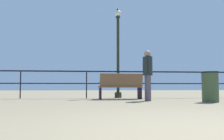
{
  "coord_description": "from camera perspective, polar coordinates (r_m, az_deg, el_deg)",
  "views": [
    {
      "loc": [
        -1.25,
        -2.22,
        0.43
      ],
      "look_at": [
        -0.3,
        6.59,
        1.06
      ],
      "focal_mm": 38.56,
      "sensor_mm": 36.0,
      "label": 1
    }
  ],
  "objects": [
    {
      "name": "ground_plane",
      "position": [
        2.58,
        23.46,
        -13.34
      ],
      "size": [
        60.0,
        60.0,
        0.0
      ],
      "primitive_type": "plane",
      "color": "gray"
    },
    {
      "name": "pier_railing",
      "position": [
        9.4,
        1.48,
        -1.86
      ],
      "size": [
        22.18,
        0.05,
        1.06
      ],
      "color": "black",
      "rests_on": "ground_plane"
    },
    {
      "name": "bench_near_left",
      "position": [
        8.54,
        2.07,
        -3.64
      ],
      "size": [
        1.56,
        0.78,
        0.91
      ],
      "color": "brown",
      "rests_on": "ground_plane"
    },
    {
      "name": "lamppost_center",
      "position": [
        9.85,
        1.44,
        4.41
      ],
      "size": [
        0.28,
        0.28,
        3.71
      ],
      "color": "#232A1C",
      "rests_on": "ground_plane"
    },
    {
      "name": "person_by_bench",
      "position": [
        7.58,
        8.45,
        -0.42
      ],
      "size": [
        0.3,
        0.5,
        1.58
      ],
      "color": "#544A55",
      "rests_on": "ground_plane"
    },
    {
      "name": "trash_bin",
      "position": [
        7.43,
        22.24,
        -3.7
      ],
      "size": [
        0.48,
        0.48,
        0.87
      ],
      "color": "#3B4E30",
      "rests_on": "ground_plane"
    }
  ]
}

